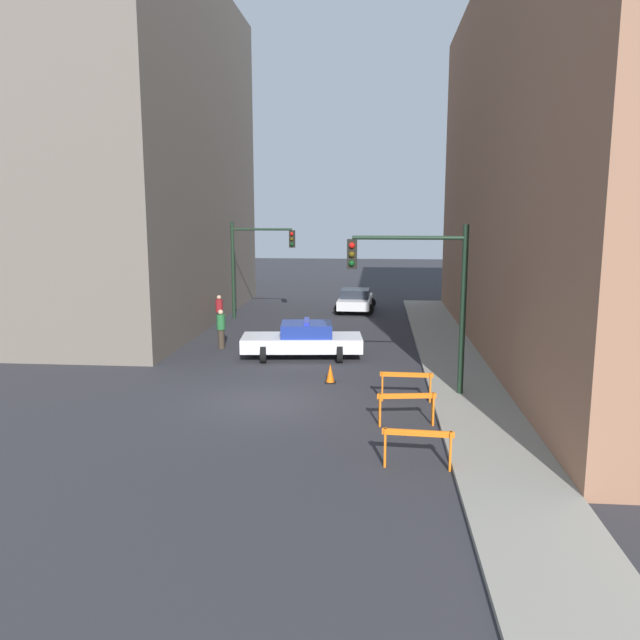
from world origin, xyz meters
The scene contains 14 objects.
ground_plane centered at (0.00, 0.00, 0.00)m, with size 120.00×120.00×0.00m, color #2D2D33.
sidewalk_right centered at (6.20, 0.00, 0.06)m, with size 2.40×44.00×0.12m.
building_corner_left centered at (-12.00, 14.00, 8.70)m, with size 14.00×20.00×17.39m.
building_right centered at (13.40, 8.00, 7.73)m, with size 12.00×28.00×15.46m.
traffic_light_near centered at (4.73, 1.12, 3.53)m, with size 3.64×0.35×5.20m.
traffic_light_far centered at (-3.30, 14.79, 3.40)m, with size 3.44×0.35×5.20m.
police_car centered at (0.41, 5.96, 0.72)m, with size 4.86×2.66×1.52m.
parked_car_near centered at (2.06, 17.96, 0.67)m, with size 2.38×4.36×1.31m.
pedestrian_crossing centered at (-3.24, 7.36, 0.86)m, with size 0.44×0.44×1.66m.
pedestrian_corner centered at (-4.46, 11.90, 0.86)m, with size 0.51×0.51×1.66m.
barrier_front centered at (4.23, -4.58, 0.62)m, with size 1.60×0.25×0.90m.
barrier_mid centered at (4.11, -1.73, 0.62)m, with size 1.59×0.37×0.90m.
barrier_back centered at (4.21, 0.50, 0.62)m, with size 1.60×0.19×0.90m.
traffic_cone centered at (1.75, 2.37, 0.32)m, with size 0.36×0.36×0.66m.
Camera 1 is at (3.25, -17.94, 5.66)m, focal length 35.00 mm.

